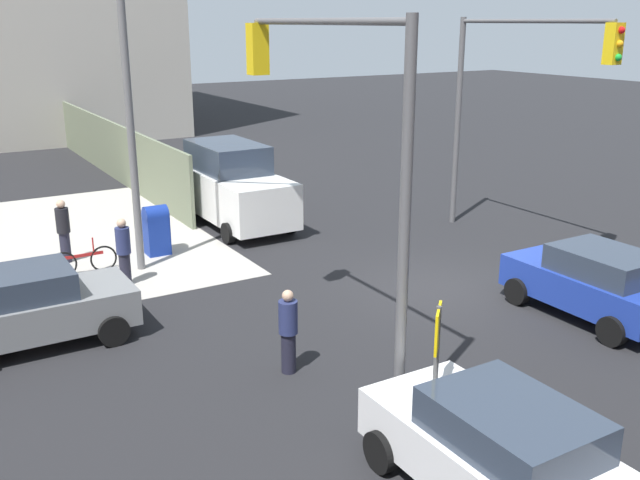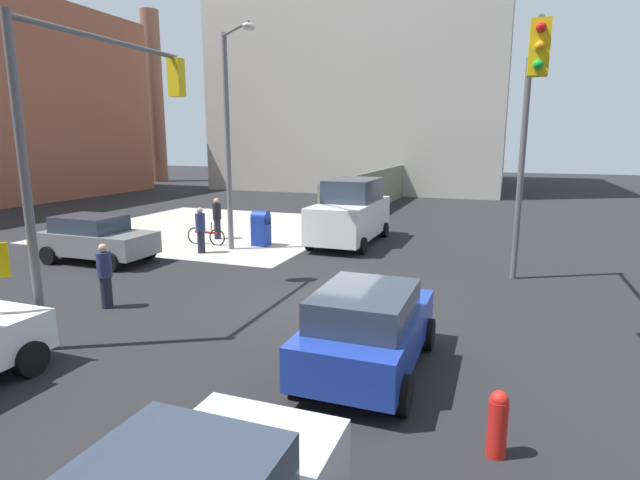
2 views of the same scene
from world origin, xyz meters
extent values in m
plane|color=black|center=(0.00, 0.00, 0.00)|extent=(120.00, 120.00, 0.00)
cube|color=#ADA89E|center=(9.00, 9.00, 0.01)|extent=(12.00, 12.00, 0.01)
cube|color=slate|center=(17.92, 3.20, 1.20)|extent=(19.85, 0.12, 2.40)
cube|color=#ADA89E|center=(36.00, 8.16, 10.17)|extent=(20.00, 24.00, 20.35)
cylinder|color=brown|center=(31.97, 30.00, 8.42)|extent=(1.80, 1.80, 16.84)
cylinder|color=#59595B|center=(-4.50, 4.50, 3.25)|extent=(0.18, 0.18, 6.50)
cylinder|color=#59595B|center=(-2.03, 4.50, 6.38)|extent=(4.93, 0.12, 0.12)
cube|color=yellow|center=(0.43, 4.50, 5.85)|extent=(0.32, 0.36, 1.00)
sphere|color=red|center=(0.61, 4.50, 6.17)|extent=(0.18, 0.18, 0.18)
sphere|color=orange|center=(0.61, 4.50, 5.85)|extent=(0.18, 0.18, 0.18)
sphere|color=green|center=(0.61, 4.50, 5.53)|extent=(0.18, 0.18, 0.18)
cylinder|color=#59595B|center=(4.50, -4.50, 3.25)|extent=(0.18, 0.18, 6.50)
cylinder|color=#59595B|center=(1.77, -4.50, 6.38)|extent=(5.47, 0.12, 0.12)
cube|color=yellow|center=(-0.97, -4.50, 5.85)|extent=(0.32, 0.36, 1.00)
sphere|color=red|center=(-1.15, -4.50, 6.17)|extent=(0.18, 0.18, 0.18)
sphere|color=orange|center=(-1.15, -4.50, 5.85)|extent=(0.18, 0.18, 0.18)
sphere|color=green|center=(-1.15, -4.50, 5.53)|extent=(0.18, 0.18, 0.18)
cylinder|color=slate|center=(5.20, 5.80, 4.00)|extent=(0.20, 0.20, 8.00)
cylinder|color=slate|center=(4.43, 4.88, 7.90)|extent=(1.62, 1.90, 0.10)
ellipsoid|color=silver|center=(3.65, 3.97, 7.75)|extent=(0.56, 0.36, 0.24)
cube|color=navy|center=(6.20, 5.00, 0.57)|extent=(0.56, 0.64, 1.15)
cylinder|color=navy|center=(6.20, 5.00, 1.15)|extent=(0.56, 0.64, 0.56)
cylinder|color=red|center=(-5.00, -4.20, 0.40)|extent=(0.26, 0.26, 0.80)
sphere|color=red|center=(-5.00, -4.20, 0.82)|extent=(0.24, 0.24, 0.24)
cube|color=slate|center=(1.76, 9.06, 0.70)|extent=(1.80, 3.93, 0.75)
cube|color=#2D3847|center=(1.76, 9.37, 1.35)|extent=(1.58, 2.20, 0.55)
cylinder|color=black|center=(2.66, 7.72, 0.32)|extent=(0.22, 0.64, 0.64)
cylinder|color=black|center=(0.86, 7.72, 0.32)|extent=(0.22, 0.64, 0.64)
cylinder|color=black|center=(2.66, 10.39, 0.32)|extent=(0.22, 0.64, 0.64)
cylinder|color=black|center=(0.86, 10.39, 0.32)|extent=(0.22, 0.64, 0.64)
cylinder|color=black|center=(-7.20, -0.81, 0.32)|extent=(0.64, 0.22, 0.64)
cube|color=#1E389E|center=(-3.09, -1.92, 0.70)|extent=(3.85, 1.80, 0.75)
cube|color=#2D3847|center=(-3.40, -1.92, 1.35)|extent=(2.15, 1.58, 0.55)
cylinder|color=black|center=(-1.78, -1.02, 0.32)|extent=(0.64, 0.22, 0.64)
cylinder|color=black|center=(-1.78, -2.82, 0.32)|extent=(0.64, 0.22, 0.64)
cylinder|color=black|center=(-4.40, -1.02, 0.32)|extent=(0.64, 0.22, 0.64)
cylinder|color=black|center=(-4.40, -2.82, 0.32)|extent=(0.64, 0.22, 0.64)
cylinder|color=black|center=(-5.43, 3.71, 0.32)|extent=(0.64, 0.22, 0.64)
cube|color=white|center=(7.95, 1.80, 1.02)|extent=(5.40, 2.10, 1.40)
cube|color=#2D3847|center=(8.39, 1.80, 2.17)|extent=(3.02, 1.85, 0.90)
cylinder|color=black|center=(6.12, 0.75, 0.32)|extent=(0.64, 0.22, 0.64)
cylinder|color=black|center=(6.12, 2.85, 0.32)|extent=(0.64, 0.22, 0.64)
cylinder|color=black|center=(9.79, 0.75, 0.32)|extent=(0.64, 0.22, 0.64)
cylinder|color=black|center=(9.79, 2.85, 0.32)|extent=(0.64, 0.22, 0.64)
cylinder|color=black|center=(6.80, 7.40, 1.20)|extent=(0.36, 0.36, 0.68)
sphere|color=tan|center=(6.80, 7.40, 1.66)|extent=(0.23, 0.23, 0.23)
cylinder|color=#1E1E2D|center=(6.80, 7.40, 0.43)|extent=(0.28, 0.28, 0.86)
cylinder|color=navy|center=(-2.00, 5.20, 1.12)|extent=(0.36, 0.36, 0.64)
sphere|color=tan|center=(-2.00, 5.20, 1.55)|extent=(0.22, 0.22, 0.22)
cylinder|color=#1E1E2D|center=(-2.00, 5.20, 0.40)|extent=(0.28, 0.28, 0.80)
cylinder|color=navy|center=(4.20, 6.50, 1.18)|extent=(0.36, 0.36, 0.67)
sphere|color=tan|center=(4.20, 6.50, 1.62)|extent=(0.23, 0.23, 0.23)
cylinder|color=#1E1E2D|center=(4.20, 6.50, 0.42)|extent=(0.28, 0.28, 0.84)
torus|color=black|center=(5.60, 7.72, 0.33)|extent=(0.05, 0.71, 0.71)
torus|color=black|center=(5.60, 6.68, 0.33)|extent=(0.05, 0.71, 0.71)
cube|color=maroon|center=(5.60, 7.20, 0.51)|extent=(0.04, 1.04, 0.08)
cylinder|color=maroon|center=(5.60, 6.92, 0.75)|extent=(0.04, 0.04, 0.40)
camera|label=1|loc=(-12.78, 10.96, 6.39)|focal=40.00mm
camera|label=2|loc=(-11.48, -4.07, 4.17)|focal=28.00mm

